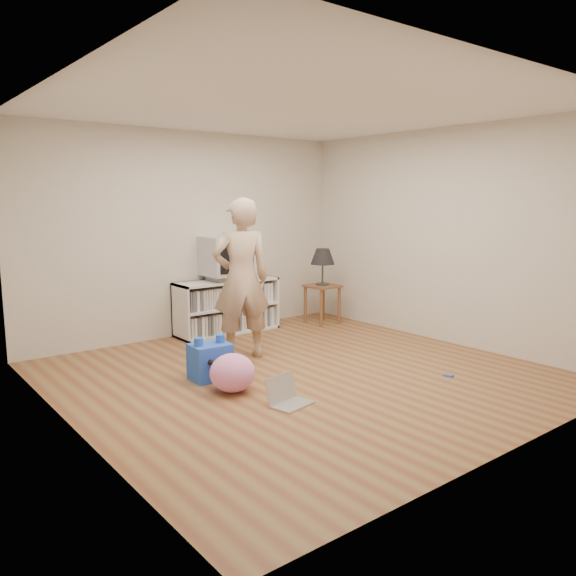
% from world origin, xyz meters
% --- Properties ---
extents(ground, '(4.50, 4.50, 0.00)m').
position_xyz_m(ground, '(0.00, 0.00, 0.00)').
color(ground, brown).
rests_on(ground, ground).
extents(walls, '(4.52, 4.52, 2.60)m').
position_xyz_m(walls, '(0.00, 0.00, 1.30)').
color(walls, beige).
rests_on(walls, ground).
extents(ceiling, '(4.50, 4.50, 0.01)m').
position_xyz_m(ceiling, '(0.00, 0.00, 2.60)').
color(ceiling, white).
rests_on(ceiling, walls).
extents(media_unit, '(1.40, 0.45, 0.70)m').
position_xyz_m(media_unit, '(0.38, 2.04, 0.35)').
color(media_unit, white).
rests_on(media_unit, ground).
extents(dvd_deck, '(0.45, 0.35, 0.07)m').
position_xyz_m(dvd_deck, '(0.38, 2.02, 0.73)').
color(dvd_deck, gray).
rests_on(dvd_deck, media_unit).
extents(crt_tv, '(0.60, 0.53, 0.50)m').
position_xyz_m(crt_tv, '(0.38, 2.02, 1.02)').
color(crt_tv, '#B2B2B7').
rests_on(crt_tv, dvd_deck).
extents(side_table, '(0.42, 0.42, 0.55)m').
position_xyz_m(side_table, '(1.74, 1.65, 0.42)').
color(side_table, brown).
rests_on(side_table, ground).
extents(table_lamp, '(0.34, 0.34, 0.52)m').
position_xyz_m(table_lamp, '(1.74, 1.65, 0.94)').
color(table_lamp, '#333333').
rests_on(table_lamp, side_table).
extents(person, '(0.74, 0.60, 1.76)m').
position_xyz_m(person, '(-0.13, 0.89, 0.88)').
color(person, tan).
rests_on(person, ground).
extents(laptop, '(0.40, 0.34, 0.24)m').
position_xyz_m(laptop, '(-0.63, -0.55, 0.07)').
color(laptop, silver).
rests_on(laptop, ground).
extents(playing_cards, '(0.09, 0.11, 0.02)m').
position_xyz_m(playing_cards, '(1.11, -0.96, 0.01)').
color(playing_cards, '#4356B4').
rests_on(playing_cards, ground).
extents(plush_blue, '(0.39, 0.34, 0.43)m').
position_xyz_m(plush_blue, '(-0.80, 0.44, 0.18)').
color(plush_blue, blue).
rests_on(plush_blue, ground).
extents(plush_pink, '(0.53, 0.53, 0.36)m').
position_xyz_m(plush_pink, '(-0.83, -0.00, 0.18)').
color(plush_pink, '#F683CB').
rests_on(plush_pink, ground).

